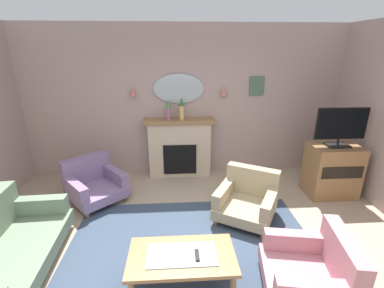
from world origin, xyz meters
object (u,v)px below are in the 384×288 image
(wall_sconce_right, at_px, (224,91))
(tv_cabinet, at_px, (332,170))
(wall_mirror, at_px, (179,89))
(tv_flatscreen, at_px, (341,126))
(mantel_vase_centre, at_px, (182,108))
(fireplace, at_px, (180,148))
(armchair_near_fireplace, at_px, (314,269))
(armchair_in_corner, at_px, (248,198))
(coffee_table, at_px, (182,259))
(wall_sconce_left, at_px, (133,92))
(tv_remote, at_px, (197,255))
(mantel_vase_left, at_px, (168,109))
(armchair_beside_couch, at_px, (94,183))
(framed_picture, at_px, (257,86))

(wall_sconce_right, distance_m, tv_cabinet, 2.37)
(wall_mirror, distance_m, tv_flatscreen, 2.86)
(mantel_vase_centre, relative_size, tv_flatscreen, 0.50)
(fireplace, distance_m, armchair_near_fireplace, 3.20)
(fireplace, relative_size, armchair_in_corner, 1.23)
(coffee_table, bearing_deg, wall_sconce_left, 105.84)
(wall_sconce_left, bearing_deg, mantel_vase_centre, -7.59)
(wall_sconce_left, distance_m, tv_cabinet, 3.80)
(coffee_table, height_order, tv_cabinet, tv_cabinet)
(fireplace, bearing_deg, armchair_in_corner, -56.70)
(tv_cabinet, bearing_deg, coffee_table, -145.29)
(wall_sconce_left, height_order, tv_remote, wall_sconce_left)
(tv_remote, distance_m, tv_cabinet, 3.10)
(wall_sconce_right, bearing_deg, wall_mirror, 176.63)
(fireplace, bearing_deg, mantel_vase_centre, -29.53)
(wall_mirror, bearing_deg, armchair_in_corner, -59.02)
(armchair_near_fireplace, xyz_separation_m, tv_cabinet, (1.30, 1.97, 0.15))
(armchair_in_corner, bearing_deg, mantel_vase_centre, 122.45)
(mantel_vase_left, bearing_deg, armchair_in_corner, -51.17)
(coffee_table, distance_m, armchair_beside_couch, 2.38)
(wall_mirror, relative_size, tv_flatscreen, 1.14)
(armchair_beside_couch, bearing_deg, framed_picture, 18.87)
(armchair_in_corner, distance_m, tv_flatscreen, 1.94)
(armchair_near_fireplace, height_order, tv_flatscreen, tv_flatscreen)
(armchair_beside_couch, bearing_deg, wall_sconce_right, 22.38)
(wall_sconce_left, relative_size, coffee_table, 0.13)
(tv_flatscreen, bearing_deg, armchair_near_fireplace, -123.69)
(mantel_vase_left, relative_size, armchair_beside_couch, 0.33)
(framed_picture, height_order, tv_remote, framed_picture)
(fireplace, bearing_deg, mantel_vase_left, -171.94)
(framed_picture, distance_m, armchair_beside_couch, 3.45)
(armchair_in_corner, xyz_separation_m, armchair_beside_couch, (-2.45, 0.64, 0.00))
(wall_mirror, height_order, tv_remote, wall_mirror)
(armchair_near_fireplace, bearing_deg, coffee_table, 173.89)
(mantel_vase_centre, relative_size, wall_sconce_left, 3.00)
(wall_mirror, xyz_separation_m, wall_sconce_right, (0.85, -0.05, -0.05))
(framed_picture, bearing_deg, wall_sconce_left, -178.54)
(wall_sconce_right, bearing_deg, wall_sconce_left, 180.00)
(framed_picture, relative_size, tv_remote, 2.25)
(mantel_vase_left, height_order, wall_mirror, wall_mirror)
(coffee_table, height_order, armchair_in_corner, armchair_in_corner)
(armchair_in_corner, xyz_separation_m, armchair_near_fireplace, (0.31, -1.41, 0.00))
(mantel_vase_centre, xyz_separation_m, tv_cabinet, (2.55, -0.92, -0.92))
(wall_mirror, distance_m, coffee_table, 3.20)
(armchair_beside_couch, distance_m, tv_cabinet, 4.07)
(wall_sconce_right, distance_m, armchair_in_corner, 2.10)
(tv_remote, xyz_separation_m, tv_flatscreen, (2.48, 1.84, 0.79))
(fireplace, relative_size, mantel_vase_left, 3.57)
(tv_cabinet, height_order, tv_flatscreen, tv_flatscreen)
(wall_sconce_left, xyz_separation_m, coffee_table, (0.81, -2.86, -1.28))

